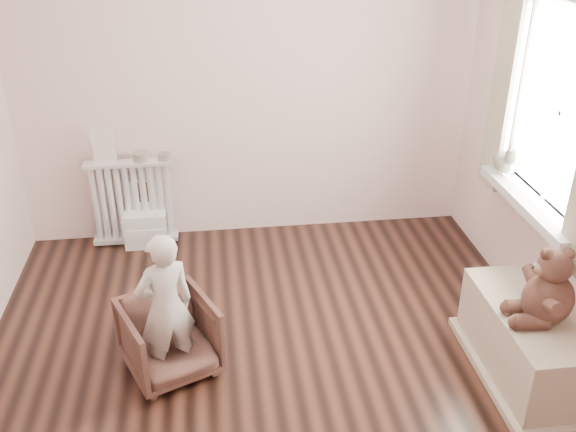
{
  "coord_description": "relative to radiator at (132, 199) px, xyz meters",
  "views": [
    {
      "loc": [
        -0.3,
        -3.07,
        2.64
      ],
      "look_at": [
        0.15,
        0.45,
        0.8
      ],
      "focal_mm": 40.0,
      "sensor_mm": 36.0,
      "label": 1
    }
  ],
  "objects": [
    {
      "name": "floor",
      "position": [
        0.96,
        -1.68,
        -0.39
      ],
      "size": [
        3.6,
        3.6,
        0.01
      ],
      "primitive_type": "cube",
      "color": "black",
      "rests_on": "ground"
    },
    {
      "name": "back_wall",
      "position": [
        0.96,
        0.12,
        0.91
      ],
      "size": [
        3.6,
        0.02,
        2.6
      ],
      "primitive_type": "cube",
      "color": "white",
      "rests_on": "ground"
    },
    {
      "name": "front_wall",
      "position": [
        0.96,
        -3.48,
        0.91
      ],
      "size": [
        3.6,
        0.02,
        2.6
      ],
      "primitive_type": "cube",
      "color": "white",
      "rests_on": "ground"
    },
    {
      "name": "window",
      "position": [
        2.72,
        -1.38,
        1.06
      ],
      "size": [
        0.03,
        0.9,
        1.1
      ],
      "primitive_type": "cube",
      "color": "white",
      "rests_on": "right_wall"
    },
    {
      "name": "window_sill",
      "position": [
        2.63,
        -1.38,
        0.48
      ],
      "size": [
        0.22,
        1.1,
        0.06
      ],
      "primitive_type": "cube",
      "color": "silver",
      "rests_on": "right_wall"
    },
    {
      "name": "curtain_right",
      "position": [
        2.61,
        -0.81,
        1.0
      ],
      "size": [
        0.06,
        0.26,
        1.3
      ],
      "primitive_type": "cube",
      "color": "#B4AB8D",
      "rests_on": "right_wall"
    },
    {
      "name": "radiator",
      "position": [
        0.0,
        0.0,
        0.0
      ],
      "size": [
        0.68,
        0.13,
        0.72
      ],
      "primitive_type": "cube",
      "color": "silver",
      "rests_on": "floor"
    },
    {
      "name": "paper_doll",
      "position": [
        -0.16,
        0.0,
        0.47
      ],
      "size": [
        0.17,
        0.02,
        0.29
      ],
      "primitive_type": "cube",
      "color": "beige",
      "rests_on": "radiator"
    },
    {
      "name": "tin_a",
      "position": [
        0.1,
        0.0,
        0.36
      ],
      "size": [
        0.11,
        0.11,
        0.07
      ],
      "primitive_type": "cylinder",
      "color": "#A59E8C",
      "rests_on": "radiator"
    },
    {
      "name": "tin_b",
      "position": [
        0.29,
        0.0,
        0.35
      ],
      "size": [
        0.1,
        0.1,
        0.06
      ],
      "primitive_type": "cylinder",
      "color": "#A59E8C",
      "rests_on": "radiator"
    },
    {
      "name": "toy_vanity",
      "position": [
        0.09,
        -0.03,
        -0.11
      ],
      "size": [
        0.34,
        0.24,
        0.54
      ],
      "primitive_type": "cube",
      "color": "silver",
      "rests_on": "floor"
    },
    {
      "name": "armchair",
      "position": [
        0.35,
        -1.63,
        -0.15
      ],
      "size": [
        0.67,
        0.68,
        0.47
      ],
      "primitive_type": "imported",
      "rotation": [
        0.0,
        0.0,
        0.42
      ],
      "color": "#502F26",
      "rests_on": "floor"
    },
    {
      "name": "child",
      "position": [
        0.35,
        -1.68,
        0.1
      ],
      "size": [
        0.41,
        0.35,
        0.94
      ],
      "primitive_type": "imported",
      "rotation": [
        0.0,
        0.0,
        3.56
      ],
      "color": "beige",
      "rests_on": "armchair"
    },
    {
      "name": "toy_bench",
      "position": [
        2.48,
        -1.93,
        -0.19
      ],
      "size": [
        0.52,
        0.97,
        0.46
      ],
      "primitive_type": "cube",
      "color": "#BDAE91",
      "rests_on": "floor"
    },
    {
      "name": "teddy_bear",
      "position": [
        2.46,
        -2.02,
        0.28
      ],
      "size": [
        0.4,
        0.32,
        0.46
      ],
      "primitive_type": null,
      "rotation": [
        0.0,
        0.0,
        -0.09
      ],
      "color": "#361E16",
      "rests_on": "toy_bench"
    },
    {
      "name": "plush_cat",
      "position": [
        2.62,
        -0.98,
        0.61
      ],
      "size": [
        0.22,
        0.29,
        0.22
      ],
      "primitive_type": null,
      "rotation": [
        0.0,
        0.0,
        -0.22
      ],
      "color": "slate",
      "rests_on": "window_sill"
    }
  ]
}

